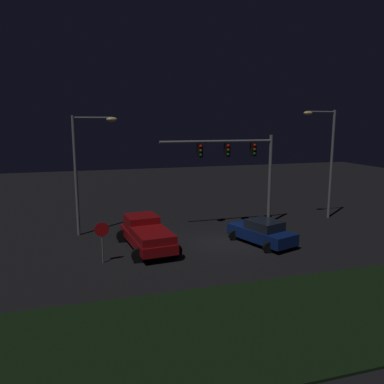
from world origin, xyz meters
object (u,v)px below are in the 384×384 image
at_px(street_lamp_right, 326,151).
at_px(pickup_truck, 146,232).
at_px(traffic_signal_gantry, 240,158).
at_px(car_sedan, 262,232).
at_px(stop_sign, 102,235).
at_px(street_lamp_left, 85,160).

bearing_deg(street_lamp_right, pickup_truck, -166.76).
bearing_deg(traffic_signal_gantry, car_sedan, -94.39).
bearing_deg(stop_sign, street_lamp_right, 16.58).
bearing_deg(street_lamp_left, stop_sign, -84.49).
bearing_deg(car_sedan, pickup_truck, 62.34).
distance_m(street_lamp_right, stop_sign, 18.31).
relative_size(pickup_truck, street_lamp_left, 0.71).
relative_size(pickup_truck, car_sedan, 1.17).
height_order(pickup_truck, street_lamp_left, street_lamp_left).
height_order(street_lamp_left, stop_sign, street_lamp_left).
height_order(traffic_signal_gantry, street_lamp_right, street_lamp_right).
height_order(traffic_signal_gantry, stop_sign, traffic_signal_gantry).
distance_m(street_lamp_left, street_lamp_right, 17.76).
xyz_separation_m(traffic_signal_gantry, street_lamp_left, (-10.53, 0.83, 0.08)).
bearing_deg(pickup_truck, street_lamp_right, -82.33).
xyz_separation_m(car_sedan, stop_sign, (-9.64, -0.57, 0.82)).
height_order(pickup_truck, street_lamp_right, street_lamp_right).
height_order(car_sedan, street_lamp_right, street_lamp_right).
bearing_deg(street_lamp_right, street_lamp_left, 177.88).
relative_size(car_sedan, street_lamp_left, 0.61).
bearing_deg(car_sedan, traffic_signal_gantry, -22.84).
xyz_separation_m(pickup_truck, stop_sign, (-2.65, -1.70, 0.56)).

